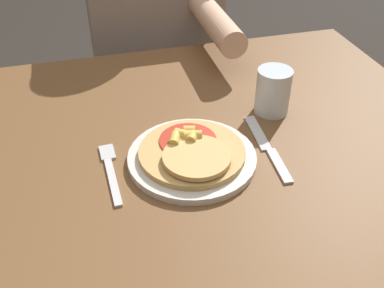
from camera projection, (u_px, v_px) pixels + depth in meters
dining_table at (175, 192)px, 0.95m from camera, size 1.21×0.92×0.78m
plate at (192, 158)px, 0.86m from camera, size 0.25×0.25×0.01m
pizza at (192, 151)px, 0.84m from camera, size 0.20×0.20×0.04m
fork at (110, 169)px, 0.84m from camera, size 0.03×0.18×0.00m
knife at (268, 148)px, 0.89m from camera, size 0.03×0.22×0.00m
drinking_glass at (273, 91)px, 0.97m from camera, size 0.08×0.08×0.10m
person_diner at (156, 44)px, 1.45m from camera, size 0.40×0.52×1.20m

